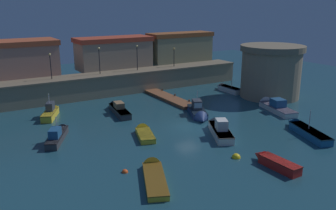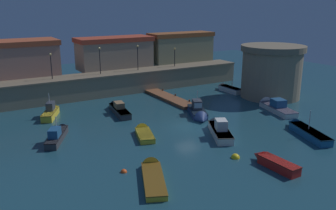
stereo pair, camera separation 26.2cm
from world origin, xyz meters
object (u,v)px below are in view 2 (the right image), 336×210
object	(u,v)px
quay_lamp_2	(138,54)
quay_lamp_3	(175,54)
moored_boat_1	(305,130)
moored_boat_8	(118,108)
fortress_tower	(272,71)
moored_boat_5	(143,132)
quay_lamp_0	(51,62)
moored_boat_2	(152,172)
quay_lamp_1	(100,57)
moored_boat_4	(58,134)
mooring_buoy_1	(124,172)
moored_boat_0	(219,128)
moored_boat_9	(227,88)
moored_boat_3	(51,111)
mooring_buoy_0	(235,158)
moored_boat_12	(199,113)
moored_boat_7	(274,106)
moored_boat_6	(273,162)

from	to	relation	value
quay_lamp_2	quay_lamp_3	world-z (taller)	quay_lamp_2
moored_boat_1	moored_boat_8	xyz separation A→B (m)	(-13.71, 17.26, 0.06)
fortress_tower	moored_boat_5	size ratio (longest dim) A/B	1.80
quay_lamp_0	moored_boat_2	bearing A→B (deg)	-87.48
quay_lamp_1	moored_boat_5	xyz separation A→B (m)	(-2.23, -18.13, -5.48)
moored_boat_2	moored_boat_4	world-z (taller)	moored_boat_4
mooring_buoy_1	moored_boat_5	bearing A→B (deg)	52.54
quay_lamp_2	moored_boat_0	world-z (taller)	quay_lamp_2
moored_boat_9	mooring_buoy_1	size ratio (longest dim) A/B	10.13
quay_lamp_3	moored_boat_5	size ratio (longest dim) A/B	0.61
moored_boat_2	moored_boat_3	size ratio (longest dim) A/B	1.24
moored_boat_5	mooring_buoy_0	size ratio (longest dim) A/B	6.45
moored_boat_9	moored_boat_12	world-z (taller)	moored_boat_12
moored_boat_8	mooring_buoy_0	size ratio (longest dim) A/B	9.30
moored_boat_8	mooring_buoy_1	size ratio (longest dim) A/B	13.73
quay_lamp_1	moored_boat_12	world-z (taller)	quay_lamp_1
quay_lamp_2	moored_boat_7	xyz separation A→B (m)	(10.24, -18.47, -5.24)
quay_lamp_0	quay_lamp_2	size ratio (longest dim) A/B	0.92
quay_lamp_0	moored_boat_5	bearing A→B (deg)	-75.42
mooring_buoy_1	quay_lamp_0	bearing A→B (deg)	88.73
moored_boat_7	moored_boat_12	bearing A→B (deg)	91.46
moored_boat_1	mooring_buoy_0	bearing A→B (deg)	114.63
fortress_tower	mooring_buoy_0	xyz separation A→B (m)	(-18.64, -14.02, -3.80)
moored_boat_6	mooring_buoy_0	world-z (taller)	moored_boat_6
moored_boat_0	moored_boat_4	bearing A→B (deg)	91.72
mooring_buoy_0	moored_boat_4	bearing A→B (deg)	134.00
moored_boat_8	moored_boat_12	bearing A→B (deg)	-123.44
moored_boat_4	moored_boat_1	bearing A→B (deg)	-90.15
fortress_tower	moored_boat_4	world-z (taller)	fortress_tower
quay_lamp_0	moored_boat_12	xyz separation A→B (m)	(13.22, -16.05, -5.03)
moored_boat_4	moored_boat_6	world-z (taller)	moored_boat_4
moored_boat_2	mooring_buoy_0	size ratio (longest dim) A/B	8.89
quay_lamp_1	quay_lamp_2	world-z (taller)	quay_lamp_1
moored_boat_0	quay_lamp_1	bearing A→B (deg)	39.36
quay_lamp_3	mooring_buoy_0	xyz separation A→B (m)	(-10.59, -27.49, -5.27)
moored_boat_3	mooring_buoy_1	size ratio (longest dim) A/B	10.55
mooring_buoy_1	moored_boat_3	bearing A→B (deg)	94.29
quay_lamp_1	moored_boat_12	bearing A→B (deg)	-68.65
moored_boat_2	mooring_buoy_1	bearing A→B (deg)	69.23
quay_lamp_2	moored_boat_1	size ratio (longest dim) A/B	0.53
quay_lamp_2	moored_boat_7	size ratio (longest dim) A/B	0.51
moored_boat_2	moored_boat_7	size ratio (longest dim) A/B	0.91
quay_lamp_0	moored_boat_4	world-z (taller)	quay_lamp_0
moored_boat_6	moored_boat_4	bearing A→B (deg)	40.08
moored_boat_5	moored_boat_7	size ratio (longest dim) A/B	0.66
moored_boat_2	moored_boat_1	bearing A→B (deg)	-66.17
moored_boat_8	moored_boat_9	world-z (taller)	moored_boat_9
fortress_tower	moored_boat_7	bearing A→B (deg)	-131.82
moored_boat_7	moored_boat_0	bearing A→B (deg)	121.02
moored_boat_7	mooring_buoy_1	bearing A→B (deg)	120.36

